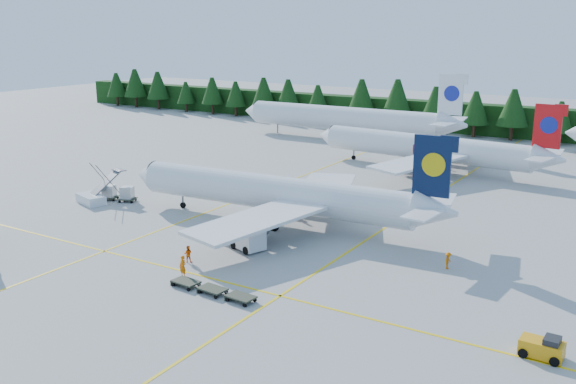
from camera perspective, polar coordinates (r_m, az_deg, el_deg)
The scene contains 16 objects.
ground at distance 59.67m, azimuth -2.49°, elevation -6.02°, with size 320.00×320.00×0.00m, color #A09F9A.
taxi_stripe_a at distance 82.97m, azimuth -2.74°, elevation -0.10°, with size 0.25×120.00×0.01m, color yellow.
taxi_stripe_b at distance 73.91m, azimuth 10.17°, elevation -2.16°, with size 0.25×120.00×0.01m, color yellow.
taxi_stripe_cross at distance 55.16m, azimuth -6.03°, elevation -7.85°, with size 80.00×0.25×0.01m, color yellow.
treeline_hedge at distance 133.16m, azimuth 17.84°, elevation 6.09°, with size 220.00×4.00×6.00m, color black.
airliner_navy at distance 70.05m, azimuth -1.89°, elevation -0.04°, with size 38.04×31.24×11.05m.
airliner_red at distance 98.61m, azimuth 11.68°, elevation 3.93°, with size 37.83×31.03×11.00m.
airliner_far_left at distance 123.09m, azimuth 4.29°, elevation 6.62°, with size 44.88×4.73×13.06m.
airstairs at distance 81.66m, azimuth -16.93°, elevation -0.38°, with size 4.59×6.23×3.72m.
service_truck at distance 62.76m, azimuth -4.15°, elevation -3.74°, with size 5.79×3.67×2.63m.
baggage_tug at distance 45.90m, azimuth 21.72°, elevation -12.71°, with size 2.76×1.54×1.46m.
dolly_train at distance 52.55m, azimuth -6.72°, elevation -8.54°, with size 8.04×1.67×0.13m.
uld_pair at distance 81.78m, azimuth -14.87°, elevation -0.04°, with size 5.00×2.77×1.55m.
crew_a at distance 55.95m, azimuth -9.34°, elevation -6.57°, with size 0.71×0.47×1.96m, color #E66504.
crew_b at distance 59.45m, azimuth -8.88°, elevation -5.46°, with size 0.77×0.60×1.58m, color #EA5704.
crew_c at distance 58.90m, azimuth 14.05°, elevation -5.94°, with size 0.64×0.43×1.54m, color orange.
Camera 1 is at (31.56, -46.12, 20.93)m, focal length 40.00 mm.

